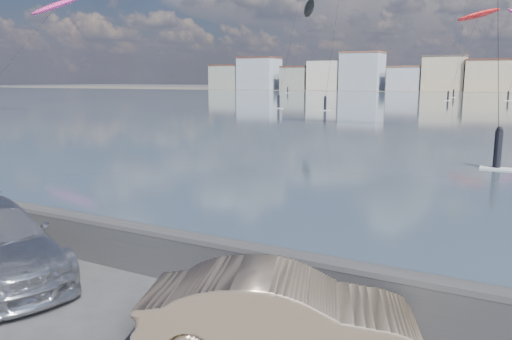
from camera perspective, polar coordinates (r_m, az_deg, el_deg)
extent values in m
plane|color=#333335|center=(8.85, -19.35, -17.81)|extent=(700.00, 700.00, 0.00)
cube|color=#3B4C67|center=(96.88, 25.20, 6.89)|extent=(500.00, 177.00, 0.00)
cube|color=#4C473D|center=(205.24, 27.18, 8.01)|extent=(500.00, 60.00, 0.00)
cube|color=#28282B|center=(10.47, -8.36, -10.12)|extent=(400.00, 0.35, 0.90)
cylinder|color=#28282B|center=(10.33, -8.43, -7.78)|extent=(400.00, 0.36, 0.36)
cube|color=gray|center=(224.59, -3.18, 10.49)|extent=(14.00, 11.00, 10.00)
cube|color=#562D23|center=(224.67, -3.19, 11.84)|extent=(14.28, 11.22, 0.60)
cube|color=#9EA8B7|center=(216.86, 0.37, 10.91)|extent=(16.00, 12.00, 13.00)
cube|color=#562D23|center=(217.04, 0.37, 12.70)|extent=(16.32, 12.24, 0.60)
cube|color=gray|center=(209.15, 4.67, 10.35)|extent=(11.00, 10.00, 9.00)
cube|color=#562D23|center=(209.21, 4.69, 11.66)|extent=(11.22, 10.20, 0.60)
cube|color=beige|center=(204.22, 8.07, 10.64)|extent=(13.00, 11.00, 11.50)
cube|color=#2D2D33|center=(204.36, 8.11, 12.33)|extent=(13.26, 11.22, 0.60)
cube|color=#9EA8B7|center=(199.58, 12.05, 10.88)|extent=(15.00, 12.00, 14.00)
cube|color=brown|center=(199.82, 12.13, 12.98)|extent=(15.30, 12.24, 0.60)
cube|color=#B2B7C6|center=(195.45, 16.72, 9.89)|extent=(12.00, 10.00, 8.50)
cube|color=brown|center=(195.51, 16.79, 11.22)|extent=(12.24, 10.20, 0.60)
cube|color=beige|center=(193.08, 20.72, 10.19)|extent=(14.00, 11.00, 12.00)
cube|color=#4C423D|center=(193.25, 20.85, 12.05)|extent=(14.28, 11.22, 0.60)
cube|color=beige|center=(191.49, 25.36, 9.65)|extent=(16.00, 13.00, 10.50)
cube|color=#562D23|center=(191.60, 25.49, 11.30)|extent=(16.32, 13.26, 0.60)
imported|color=tan|center=(7.66, 2.65, -16.18)|extent=(4.29, 2.79, 1.34)
cube|color=white|center=(72.79, 2.59, 7.08)|extent=(1.40, 0.42, 0.08)
cylinder|color=black|center=(72.74, 2.59, 7.79)|extent=(0.36, 0.36, 1.70)
sphere|color=black|center=(72.71, 2.60, 8.50)|extent=(0.28, 0.28, 0.28)
cylinder|color=black|center=(78.34, 4.69, 17.74)|extent=(0.41, 11.24, 26.03)
cube|color=white|center=(25.58, 25.76, 0.18)|extent=(1.40, 0.42, 0.08)
cylinder|color=black|center=(25.46, 25.92, 2.17)|extent=(0.36, 0.36, 1.70)
sphere|color=black|center=(25.36, 26.08, 4.18)|extent=(0.28, 0.28, 0.28)
cube|color=white|center=(110.88, 26.83, 7.09)|extent=(1.40, 0.42, 0.08)
cylinder|color=black|center=(110.85, 26.86, 7.56)|extent=(0.36, 0.36, 1.70)
sphere|color=black|center=(110.83, 26.90, 8.02)|extent=(0.28, 0.28, 0.28)
ellipsoid|color=#E5338C|center=(92.69, -21.77, 17.11)|extent=(9.59, 6.71, 4.62)
cylinder|color=black|center=(88.38, -25.29, 12.35)|extent=(1.72, 13.79, 14.97)
ellipsoid|color=red|center=(115.49, 24.11, 15.90)|extent=(8.85, 6.99, 3.88)
cube|color=white|center=(106.91, 21.06, 7.43)|extent=(1.40, 0.42, 0.08)
cylinder|color=black|center=(106.88, 21.10, 7.91)|extent=(0.36, 0.36, 1.70)
sphere|color=black|center=(106.86, 21.13, 8.39)|extent=(0.28, 0.28, 0.28)
cylinder|color=black|center=(110.88, 22.65, 12.15)|extent=(3.76, 8.42, 15.86)
cube|color=white|center=(68.19, 7.89, 6.78)|extent=(1.40, 0.42, 0.08)
cylinder|color=black|center=(68.14, 7.91, 7.54)|extent=(0.36, 0.36, 1.70)
sphere|color=black|center=(68.10, 7.93, 8.29)|extent=(0.28, 0.28, 0.28)
ellipsoid|color=black|center=(173.12, 6.08, 17.89)|extent=(7.94, 10.17, 5.82)
cube|color=white|center=(158.19, 3.63, 8.79)|extent=(1.40, 0.42, 0.08)
cylinder|color=black|center=(158.17, 3.64, 9.11)|extent=(0.36, 0.36, 1.70)
sphere|color=black|center=(158.15, 3.64, 9.44)|extent=(0.28, 0.28, 0.28)
cylinder|color=black|center=(165.13, 4.89, 13.76)|extent=(0.52, 14.92, 25.93)
cube|color=white|center=(126.17, 21.61, 7.72)|extent=(1.40, 0.42, 0.08)
cylinder|color=black|center=(126.15, 21.64, 8.13)|extent=(0.36, 0.36, 1.70)
sphere|color=black|center=(126.13, 21.67, 8.54)|extent=(0.28, 0.28, 0.28)
cylinder|color=black|center=(130.76, 22.46, 14.42)|extent=(0.70, 8.51, 27.91)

